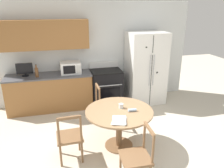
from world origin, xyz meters
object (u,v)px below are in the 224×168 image
dining_chair_far (105,105)px  dining_chair_left (70,137)px  microwave (71,68)px  candle_glass (121,106)px  countertop_tv (25,69)px  counter_bottle (37,72)px  dining_chair_near (137,157)px  oven_range (106,87)px  refrigerator (145,68)px

dining_chair_far → dining_chair_left: size_ratio=1.00×
microwave → candle_glass: (0.75, -1.88, -0.27)m
microwave → candle_glass: microwave is taller
countertop_tv → counter_bottle: countertop_tv is taller
dining_chair_far → dining_chair_near: (0.07, -1.81, 0.00)m
oven_range → dining_chair_far: size_ratio=1.20×
dining_chair_near → candle_glass: size_ratio=10.55×
microwave → dining_chair_far: bearing=-58.9°
microwave → countertop_tv: countertop_tv is taller
dining_chair_left → candle_glass: size_ratio=10.55×
counter_bottle → countertop_tv: bearing=152.4°
dining_chair_far → dining_chair_near: bearing=0.8°
dining_chair_far → dining_chair_near: same height
refrigerator → dining_chair_far: (-1.30, -0.94, -0.50)m
counter_bottle → dining_chair_far: (1.43, -0.92, -0.58)m
counter_bottle → dining_chair_left: counter_bottle is taller
countertop_tv → dining_chair_far: 2.11m
microwave → oven_range: bearing=-3.2°
oven_range → countertop_tv: bearing=178.2°
oven_range → candle_glass: oven_range is taller
candle_glass → dining_chair_far: bearing=98.1°
dining_chair_far → dining_chair_left: same height
refrigerator → microwave: size_ratio=3.82×
microwave → counter_bottle: size_ratio=1.59×
oven_range → countertop_tv: 2.05m
oven_range → dining_chair_near: bearing=-93.6°
refrigerator → countertop_tv: 3.01m
countertop_tv → candle_glass: bearing=-46.0°
refrigerator → counter_bottle: (-2.73, -0.01, 0.09)m
dining_chair_left → oven_range: bearing=60.4°
oven_range → dining_chair_left: (-1.09, -2.07, -0.03)m
dining_chair_far → countertop_tv: bearing=-123.5°
dining_chair_left → dining_chair_near: same height
microwave → dining_chair_near: bearing=-76.1°
refrigerator → microwave: refrigerator is taller
counter_bottle → dining_chair_left: size_ratio=0.34×
refrigerator → dining_chair_near: refrigerator is taller
microwave → dining_chair_near: microwave is taller
microwave → countertop_tv: (-1.07, 0.01, 0.03)m
oven_range → dining_chair_near: 2.82m
oven_range → refrigerator: bearing=-3.8°
oven_range → dining_chair_far: 1.04m
counter_bottle → dining_chair_near: size_ratio=0.34×
microwave → dining_chair_near: 3.02m
counter_bottle → candle_glass: 2.34m
refrigerator → counter_bottle: refrigerator is taller
dining_chair_near → candle_glass: 1.05m
counter_bottle → dining_chair_near: (1.50, -2.73, -0.58)m
dining_chair_far → candle_glass: size_ratio=10.55×
dining_chair_near → countertop_tv: bearing=33.8°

